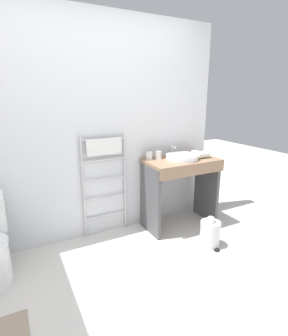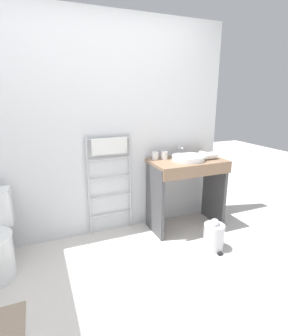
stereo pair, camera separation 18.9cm
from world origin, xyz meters
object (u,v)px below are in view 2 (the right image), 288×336
(towel_radiator, at_px, (110,164))
(trash_bin, at_px, (214,236))
(cup_near_wall, at_px, (155,156))
(hair_dryer, at_px, (210,155))
(sink_basin, at_px, (188,158))
(cup_near_edge, at_px, (164,155))

(towel_radiator, height_order, trash_bin, towel_radiator)
(cup_near_wall, relative_size, hair_dryer, 0.44)
(cup_near_wall, relative_size, trash_bin, 0.26)
(towel_radiator, xyz_separation_m, sink_basin, (0.87, -0.24, 0.04))
(towel_radiator, distance_m, trash_bin, 1.37)
(cup_near_edge, relative_size, trash_bin, 0.26)
(towel_radiator, height_order, cup_near_edge, towel_radiator)
(sink_basin, height_order, cup_near_wall, cup_near_wall)
(towel_radiator, bearing_deg, cup_near_edge, -6.46)
(cup_near_edge, distance_m, trash_bin, 1.05)
(trash_bin, bearing_deg, cup_near_wall, 115.59)
(cup_near_edge, bearing_deg, cup_near_wall, 167.44)
(cup_near_edge, bearing_deg, hair_dryer, -22.19)
(towel_radiator, height_order, sink_basin, towel_radiator)
(towel_radiator, relative_size, cup_near_edge, 12.82)
(cup_near_edge, bearing_deg, towel_radiator, 173.54)
(sink_basin, height_order, cup_near_edge, cup_near_edge)
(hair_dryer, bearing_deg, sink_basin, 171.77)
(towel_radiator, distance_m, cup_near_edge, 0.65)
(sink_basin, relative_size, cup_near_wall, 4.26)
(cup_near_wall, relative_size, cup_near_edge, 0.98)
(cup_near_wall, bearing_deg, cup_near_edge, -12.56)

